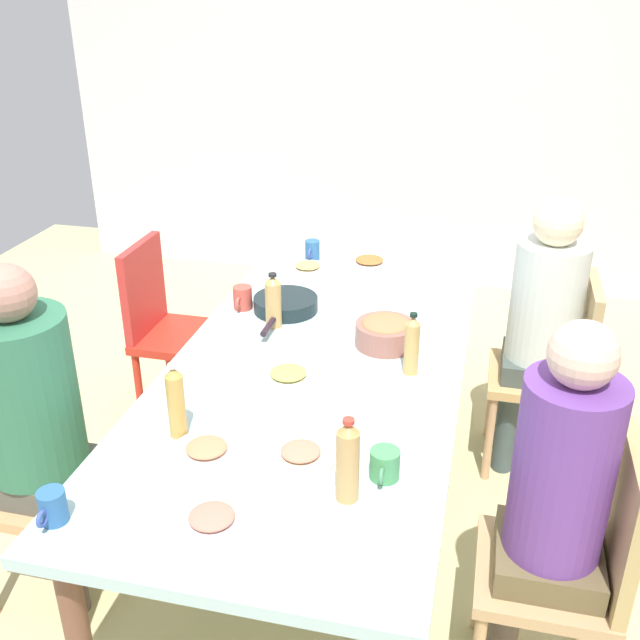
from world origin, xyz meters
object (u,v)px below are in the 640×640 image
at_px(plate_1, 207,451).
at_px(plate_4, 212,520).
at_px(plate_2, 369,262).
at_px(plate_3, 288,376).
at_px(serving_pan, 285,304).
at_px(cup_3, 52,507).
at_px(chair_0, 557,365).
at_px(bottle_3, 273,302).
at_px(cup_2, 242,298).
at_px(bottle_1, 348,462).
at_px(bowl_0, 386,332).
at_px(plate_0, 301,455).
at_px(cup_1, 385,465).
at_px(chair_2, 166,322).
at_px(cup_0, 312,250).
at_px(dining_table, 320,372).
at_px(person_3, 555,492).
at_px(chair_3, 577,560).
at_px(bottle_2, 176,402).
at_px(person_1, 32,412).
at_px(person_0, 542,315).
at_px(bottle_0, 412,345).
at_px(chair_1, 21,470).

xyz_separation_m(plate_1, plate_4, (0.28, 0.12, -0.00)).
height_order(plate_2, plate_3, same).
bearing_deg(plate_1, serving_pan, -177.17).
distance_m(serving_pan, cup_3, 1.40).
xyz_separation_m(chair_0, bottle_3, (0.38, -1.14, 0.35)).
distance_m(cup_2, bottle_1, 1.29).
bearing_deg(bottle_3, bowl_0, 82.48).
relative_size(plate_0, bowl_0, 0.93).
height_order(bottle_1, bottle_3, bottle_1).
bearing_deg(cup_1, bottle_3, -145.87).
relative_size(chair_2, plate_1, 4.06).
bearing_deg(cup_0, plate_1, 3.03).
relative_size(dining_table, plate_0, 11.06).
distance_m(cup_0, bottle_3, 0.75).
distance_m(person_3, plate_0, 0.72).
relative_size(chair_3, cup_1, 7.43).
xyz_separation_m(cup_3, bottle_2, (-0.44, 0.16, 0.07)).
distance_m(person_1, chair_3, 1.73).
distance_m(plate_3, plate_4, 0.76).
bearing_deg(bottle_2, chair_0, 134.37).
relative_size(chair_3, bowl_0, 3.91).
bearing_deg(person_3, serving_pan, -132.11).
relative_size(chair_2, bottle_2, 3.61).
bearing_deg(plate_2, cup_1, 11.53).
relative_size(cup_2, bottle_3, 0.51).
xyz_separation_m(plate_4, bowl_0, (-1.09, 0.28, 0.04)).
bearing_deg(person_1, plate_2, 151.76).
distance_m(person_1, bottle_1, 1.09).
xyz_separation_m(person_0, bottle_2, (1.18, -1.12, 0.13)).
height_order(plate_4, cup_3, cup_3).
bearing_deg(plate_0, bottle_2, -94.47).
height_order(chair_3, serving_pan, chair_3).
bearing_deg(cup_2, bottle_0, 63.42).
xyz_separation_m(plate_2, bottle_1, (1.71, 0.24, 0.11)).
bearing_deg(chair_0, plate_4, -32.01).
bearing_deg(chair_2, plate_3, 46.99).
bearing_deg(chair_0, bottle_3, -71.48).
relative_size(person_3, plate_1, 5.70).
distance_m(chair_1, plate_1, 0.77).
height_order(plate_4, cup_1, cup_1).
xyz_separation_m(person_0, plate_3, (0.78, -0.88, 0.03)).
distance_m(chair_3, bottle_3, 1.43).
relative_size(chair_0, chair_2, 1.00).
bearing_deg(person_1, bottle_3, 144.30).
height_order(cup_0, bottle_1, bottle_1).
bearing_deg(person_0, plate_2, -114.46).
relative_size(plate_0, plate_3, 0.92).
bearing_deg(plate_2, chair_1, -30.74).
bearing_deg(chair_2, bottle_3, 60.00).
bearing_deg(serving_pan, chair_0, 101.76).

